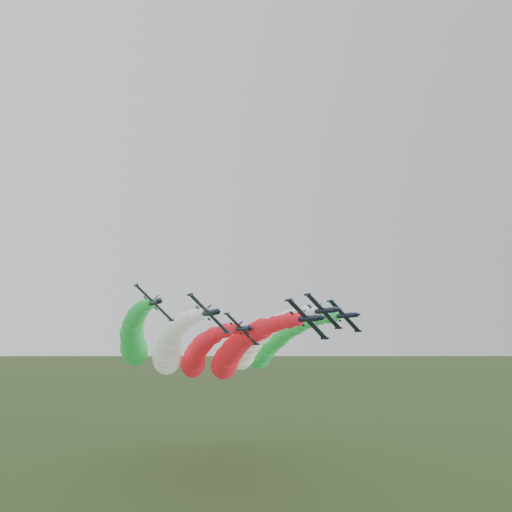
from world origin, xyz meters
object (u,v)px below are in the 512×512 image
at_px(jet_inner_left, 169,350).
at_px(jet_trail, 197,355).
at_px(jet_lead, 233,353).
at_px(jet_inner_right, 250,345).
at_px(jet_outer_left, 134,340).
at_px(jet_outer_right, 270,346).

distance_m(jet_inner_left, jet_trail, 19.34).
xyz_separation_m(jet_lead, jet_inner_left, (-14.88, 10.06, 0.88)).
bearing_deg(jet_inner_right, jet_outer_left, 163.79).
bearing_deg(jet_lead, jet_inner_right, 47.96).
relative_size(jet_outer_right, jet_trail, 1.00).
distance_m(jet_lead, jet_outer_left, 30.11).
distance_m(jet_lead, jet_outer_right, 25.81).
height_order(jet_outer_right, jet_trail, jet_outer_right).
relative_size(jet_inner_left, jet_trail, 1.00).
xyz_separation_m(jet_inner_right, jet_outer_right, (9.93, 6.93, -0.31)).
relative_size(jet_inner_left, jet_outer_right, 1.00).
bearing_deg(jet_trail, jet_outer_right, -18.96).
relative_size(jet_lead, jet_inner_left, 1.00).
bearing_deg(jet_trail, jet_inner_right, -51.13).
bearing_deg(jet_outer_left, jet_inner_left, -50.70).
height_order(jet_lead, jet_outer_right, jet_outer_right).
distance_m(jet_lead, jet_inner_left, 17.99).
distance_m(jet_inner_right, jet_outer_right, 12.11).
bearing_deg(jet_lead, jet_outer_right, 41.87).
bearing_deg(jet_outer_right, jet_trail, 161.04).
distance_m(jet_outer_left, jet_outer_right, 41.93).
height_order(jet_inner_left, jet_trail, jet_inner_left).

